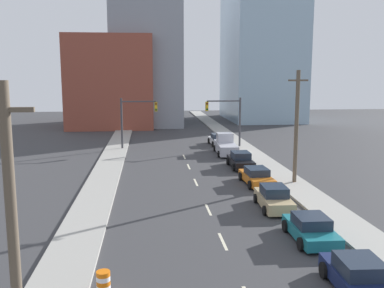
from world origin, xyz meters
name	(u,v)px	position (x,y,z in m)	size (l,w,h in m)	color
sidewalk_left	(119,143)	(-7.65, 48.21, 0.08)	(2.63, 96.43, 0.16)	#9E9B93
sidewalk_right	(235,141)	(7.65, 48.21, 0.08)	(2.63, 96.43, 0.16)	#9E9B93
lane_stripe_at_14m	(223,241)	(0.00, 14.30, 0.00)	(0.16, 2.40, 0.01)	beige
lane_stripe_at_20m	(208,210)	(0.00, 19.75, 0.00)	(0.16, 2.40, 0.01)	beige
lane_stripe_at_27m	(196,182)	(0.00, 27.06, 0.00)	(0.16, 2.40, 0.01)	beige
lane_stripe_at_33m	(189,167)	(0.00, 33.21, 0.00)	(0.16, 2.40, 0.01)	beige
lane_stripe_at_38m	(184,157)	(0.00, 38.28, 0.00)	(0.16, 2.40, 0.01)	beige
building_brick_left	(112,82)	(-9.96, 68.93, 7.59)	(14.00, 16.00, 15.18)	brown
building_office_center	(146,46)	(-3.92, 72.93, 14.03)	(12.00, 20.00, 28.06)	gray
building_glass_right	(261,53)	(18.54, 76.93, 13.11)	(13.00, 20.00, 26.22)	#99B7CC
traffic_signal_left	(132,116)	(-5.68, 43.79, 3.95)	(4.35, 0.35, 6.08)	#38383D
traffic_signal_right	(230,115)	(6.03, 43.79, 3.95)	(4.35, 0.35, 6.08)	#38383D
utility_pole_left_near	(12,228)	(-7.74, 5.16, 4.40)	(1.60, 0.32, 8.56)	brown
utility_pole_right_mid	(296,126)	(7.94, 25.85, 4.68)	(1.60, 0.32, 9.12)	brown
traffic_barrel	(103,283)	(-5.73, 9.37, 0.47)	(0.56, 0.56, 0.95)	orange
sedan_navy	(359,277)	(4.51, 8.39, 0.67)	(2.30, 4.29, 1.44)	#141E47
sedan_teal	(311,229)	(4.69, 14.00, 0.63)	(2.25, 4.26, 1.36)	#196B75
sedan_tan	(274,198)	(4.34, 19.58, 0.69)	(2.17, 4.44, 1.53)	tan
sedan_orange	(257,177)	(4.82, 25.94, 0.63)	(2.26, 4.74, 1.37)	orange
sedan_black	(241,160)	(4.89, 32.28, 0.70)	(2.13, 4.62, 1.53)	black
pickup_truck_silver	(226,146)	(4.80, 39.73, 0.91)	(2.43, 6.08, 2.25)	#B2B2BC
sedan_white	(218,140)	(4.94, 45.86, 0.66)	(2.17, 4.69, 1.42)	silver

